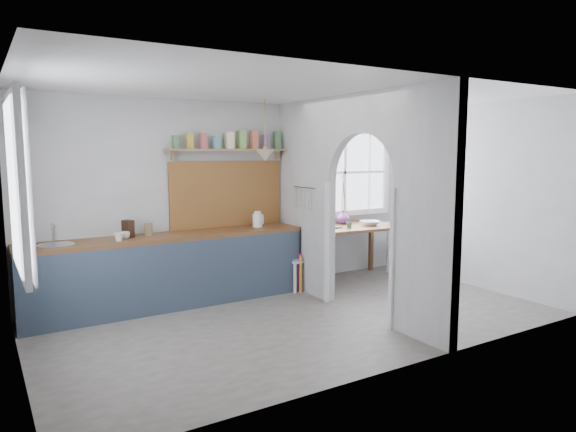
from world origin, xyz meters
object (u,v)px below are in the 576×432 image
chair_right (402,247)px  chair_left (299,257)px  dining_table (353,253)px  vase (343,217)px  kettle (258,219)px

chair_right → chair_left: bearing=70.9°
dining_table → vase: size_ratio=6.23×
dining_table → vase: vase is taller
chair_left → chair_right: size_ratio=1.09×
dining_table → chair_right: dining_table is taller
chair_right → vase: vase is taller
kettle → chair_left: bearing=-7.5°
kettle → vase: 1.51m
chair_left → kettle: 0.81m
dining_table → chair_right: 0.98m
dining_table → kettle: (-1.53, 0.18, 0.59)m
dining_table → vase: bearing=101.7°
chair_left → chair_right: chair_left is taller
chair_right → vase: size_ratio=3.87×
dining_table → vase: (-0.03, 0.22, 0.52)m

